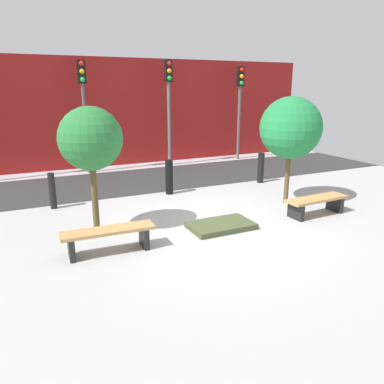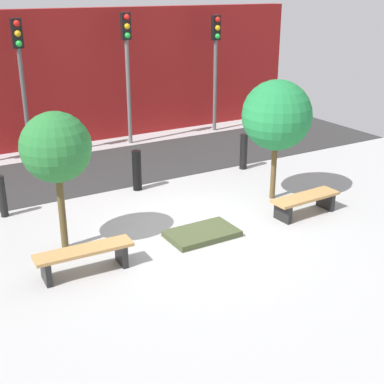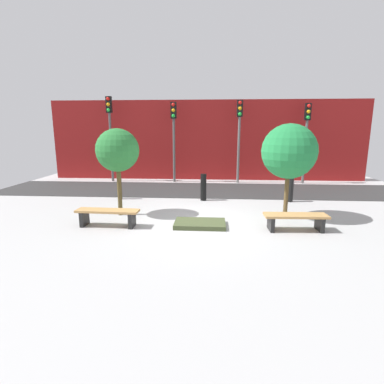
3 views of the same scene
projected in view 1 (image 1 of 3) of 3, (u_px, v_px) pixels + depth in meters
ground_plane at (214, 224)px, 8.49m from camera, size 18.00×18.00×0.00m
road_strip at (148, 179)px, 12.54m from camera, size 18.00×3.35×0.01m
building_facade at (121, 112)px, 14.64m from camera, size 16.20×0.50×4.06m
bench_left at (109, 236)px, 6.93m from camera, size 1.73×0.48×0.47m
bench_right at (316, 203)px, 8.99m from camera, size 1.65×0.53×0.44m
planter_bed at (221, 225)px, 8.20m from camera, size 1.39×0.86×0.12m
tree_behind_left_bench at (91, 139)px, 7.46m from camera, size 1.29×1.29×2.64m
tree_behind_right_bench at (291, 128)px, 9.52m from camera, size 1.58×1.58×2.78m
bollard_far_left at (52, 191)px, 9.44m from camera, size 0.17×0.17×0.92m
bollard_left at (169, 177)px, 10.73m from camera, size 0.22×0.22×1.00m
bollard_center at (261, 168)px, 12.04m from camera, size 0.20×0.20×0.97m
traffic_light_mid_west at (83, 97)px, 12.88m from camera, size 0.28×0.27×3.88m
traffic_light_mid_east at (169, 94)px, 14.16m from camera, size 0.28×0.27×3.96m
traffic_light_east at (240, 96)px, 15.49m from camera, size 0.28×0.27×3.79m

